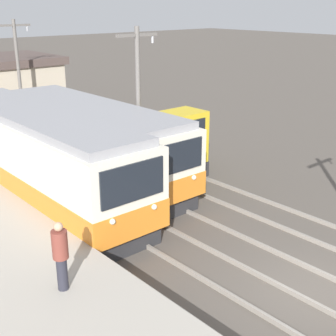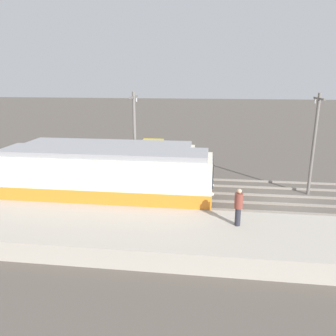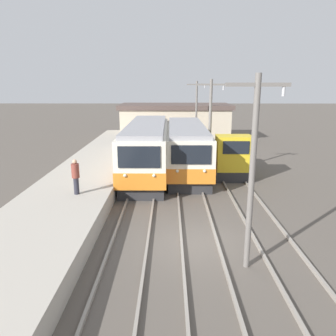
% 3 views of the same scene
% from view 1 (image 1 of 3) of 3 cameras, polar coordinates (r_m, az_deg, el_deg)
% --- Properties ---
extents(ground_plane, '(200.00, 200.00, 0.00)m').
position_cam_1_polar(ground_plane, '(13.72, 17.28, -14.28)').
color(ground_plane, '#564F47').
extents(track_left, '(1.54, 60.00, 0.14)m').
position_cam_1_polar(track_left, '(11.89, 10.21, -19.09)').
color(track_left, gray).
rests_on(track_left, ground).
extents(track_center, '(1.54, 60.00, 0.14)m').
position_cam_1_polar(track_center, '(13.83, 17.77, -13.69)').
color(track_center, gray).
rests_on(track_center, ground).
extents(commuter_train_left, '(2.84, 12.24, 3.60)m').
position_cam_1_polar(commuter_train_left, '(18.74, -15.49, 0.90)').
color(commuter_train_left, '#28282B').
rests_on(commuter_train_left, ground).
extents(commuter_train_center, '(2.84, 11.14, 3.43)m').
position_cam_1_polar(commuter_train_center, '(20.53, -9.22, 2.76)').
color(commuter_train_center, '#28282B').
rests_on(commuter_train_center, ground).
extents(shunting_locomotive, '(2.40, 4.76, 3.00)m').
position_cam_1_polar(shunting_locomotive, '(21.62, -1.13, 2.77)').
color(shunting_locomotive, '#28282B').
rests_on(shunting_locomotive, ground).
extents(catenary_mast_mid, '(2.00, 0.20, 6.56)m').
position_cam_1_polar(catenary_mast_mid, '(19.77, -3.62, 8.28)').
color(catenary_mast_mid, slate).
rests_on(catenary_mast_mid, ground).
extents(catenary_mast_far, '(2.00, 0.20, 6.56)m').
position_cam_1_polar(catenary_mast_far, '(29.72, -17.74, 11.18)').
color(catenary_mast_far, slate).
rests_on(catenary_mast_far, ground).
extents(person_on_platform, '(0.38, 0.38, 1.77)m').
position_cam_1_polar(person_on_platform, '(11.44, -12.97, -10.11)').
color(person_on_platform, '#282833').
rests_on(person_on_platform, platform_left).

